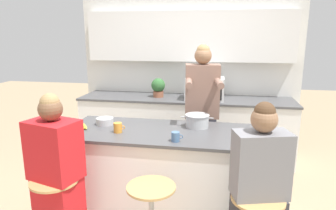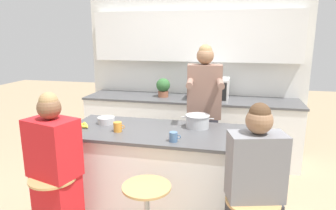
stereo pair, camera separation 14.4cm
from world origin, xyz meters
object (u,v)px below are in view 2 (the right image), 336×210
(person_cooking, at_px, (203,120))
(microwave, at_px, (210,89))
(fruit_bowl, at_px, (106,120))
(cooking_pot, at_px, (198,121))
(banana_bunch, at_px, (82,125))
(coffee_cup_far, at_px, (174,137))
(person_seated_near, at_px, (253,201))
(person_wrapped_blanket, at_px, (55,175))
(bar_stool_leftmost, at_px, (55,207))
(coffee_cup_near, at_px, (118,127))
(potted_plant, at_px, (163,87))
(kitchen_island, at_px, (166,172))

(person_cooking, height_order, microwave, person_cooking)
(fruit_bowl, relative_size, microwave, 0.34)
(cooking_pot, distance_m, banana_bunch, 1.20)
(microwave, bearing_deg, person_cooking, -88.78)
(coffee_cup_far, bearing_deg, person_seated_near, -30.07)
(cooking_pot, xyz_separation_m, banana_bunch, (-1.17, -0.27, -0.04))
(person_seated_near, distance_m, microwave, 2.30)
(person_cooking, height_order, person_wrapped_blanket, person_cooking)
(fruit_bowl, bearing_deg, person_cooking, 26.12)
(coffee_cup_far, height_order, banana_bunch, coffee_cup_far)
(bar_stool_leftmost, bearing_deg, coffee_cup_far, 24.94)
(bar_stool_leftmost, relative_size, coffee_cup_near, 5.75)
(person_cooking, height_order, coffee_cup_far, person_cooking)
(bar_stool_leftmost, height_order, potted_plant, potted_plant)
(person_seated_near, distance_m, potted_plant, 2.60)
(cooking_pot, xyz_separation_m, microwave, (-0.00, 1.32, 0.11))
(fruit_bowl, bearing_deg, banana_bunch, -133.55)
(person_cooking, bearing_deg, kitchen_island, -124.19)
(person_cooking, relative_size, person_seated_near, 1.26)
(person_wrapped_blanket, distance_m, coffee_cup_near, 0.73)
(person_seated_near, bearing_deg, cooking_pot, 106.57)
(kitchen_island, distance_m, bar_stool_leftmost, 1.10)
(cooking_pot, bearing_deg, fruit_bowl, -175.36)
(banana_bunch, bearing_deg, microwave, 53.62)
(cooking_pot, relative_size, microwave, 0.61)
(potted_plant, bearing_deg, person_wrapped_blanket, -100.49)
(kitchen_island, xyz_separation_m, person_wrapped_blanket, (-0.83, -0.68, 0.20))
(person_wrapped_blanket, height_order, potted_plant, person_wrapped_blanket)
(fruit_bowl, xyz_separation_m, microwave, (0.99, 1.40, 0.14))
(coffee_cup_near, height_order, banana_bunch, coffee_cup_near)
(bar_stool_leftmost, relative_size, person_wrapped_blanket, 0.48)
(banana_bunch, bearing_deg, coffee_cup_far, -10.71)
(microwave, bearing_deg, coffee_cup_far, -94.98)
(kitchen_island, xyz_separation_m, coffee_cup_far, (0.13, -0.28, 0.49))
(cooking_pot, distance_m, coffee_cup_far, 0.49)
(bar_stool_leftmost, height_order, coffee_cup_near, coffee_cup_near)
(person_cooking, xyz_separation_m, person_wrapped_blanket, (-1.14, -1.28, -0.21))
(banana_bunch, bearing_deg, bar_stool_leftmost, -85.01)
(cooking_pot, relative_size, coffee_cup_far, 3.13)
(fruit_bowl, bearing_deg, person_seated_near, -27.35)
(bar_stool_leftmost, distance_m, banana_bunch, 0.85)
(person_wrapped_blanket, relative_size, coffee_cup_near, 12.08)
(coffee_cup_near, bearing_deg, banana_bunch, 174.73)
(bar_stool_leftmost, bearing_deg, person_cooking, 49.45)
(fruit_bowl, height_order, coffee_cup_far, coffee_cup_far)
(person_wrapped_blanket, height_order, microwave, person_wrapped_blanket)
(person_cooking, bearing_deg, cooking_pot, -99.53)
(person_cooking, xyz_separation_m, banana_bunch, (-1.19, -0.69, 0.06))
(fruit_bowl, relative_size, banana_bunch, 1.00)
(coffee_cup_far, bearing_deg, bar_stool_leftmost, -155.06)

